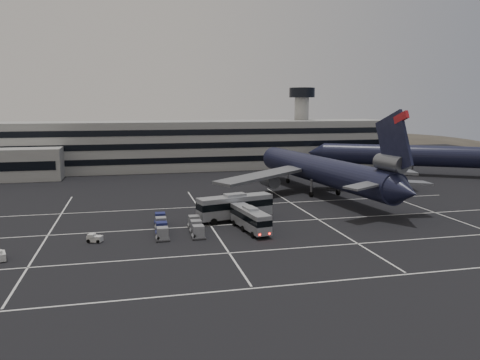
% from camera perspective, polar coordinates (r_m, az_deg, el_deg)
% --- Properties ---
extents(ground, '(260.00, 260.00, 0.00)m').
position_cam_1_polar(ground, '(71.25, 1.75, -6.12)').
color(ground, black).
rests_on(ground, ground).
extents(lane_markings, '(90.00, 55.62, 0.01)m').
position_cam_1_polar(lane_markings, '(72.16, 2.33, -5.92)').
color(lane_markings, silver).
rests_on(lane_markings, ground).
extents(terminal, '(125.00, 26.00, 24.00)m').
position_cam_1_polar(terminal, '(138.84, -7.00, 4.20)').
color(terminal, gray).
rests_on(terminal, ground).
extents(hills, '(352.00, 180.00, 44.00)m').
position_cam_1_polar(hills, '(241.07, -4.51, 1.79)').
color(hills, '#38332B').
rests_on(hills, ground).
extents(trijet_main, '(47.08, 57.66, 18.08)m').
position_cam_1_polar(trijet_main, '(99.24, 9.93, 1.19)').
color(trijet_main, black).
rests_on(trijet_main, ground).
extents(trijet_far, '(52.32, 35.51, 18.08)m').
position_cam_1_polar(trijet_far, '(134.52, 20.79, 2.88)').
color(trijet_far, black).
rests_on(trijet_far, ground).
extents(bus_near, '(3.99, 10.66, 3.68)m').
position_cam_1_polar(bus_near, '(70.30, 1.25, -4.64)').
color(bus_near, gray).
rests_on(bus_near, ground).
extents(bus_far, '(12.96, 5.76, 4.46)m').
position_cam_1_polar(bus_far, '(76.58, -0.62, -3.15)').
color(bus_far, gray).
rests_on(bus_far, ground).
extents(tug_a, '(1.90, 2.45, 1.39)m').
position_cam_1_polar(tug_a, '(64.56, -27.21, -8.22)').
color(tug_a, silver).
rests_on(tug_a, ground).
extents(tug_b, '(2.26, 1.88, 1.26)m').
position_cam_1_polar(tug_b, '(68.02, -17.22, -6.80)').
color(tug_b, silver).
rests_on(tug_b, ground).
extents(uld_cluster, '(7.18, 11.47, 1.86)m').
position_cam_1_polar(uld_cluster, '(70.53, -7.79, -5.60)').
color(uld_cluster, '#2D2D30').
rests_on(uld_cluster, ground).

